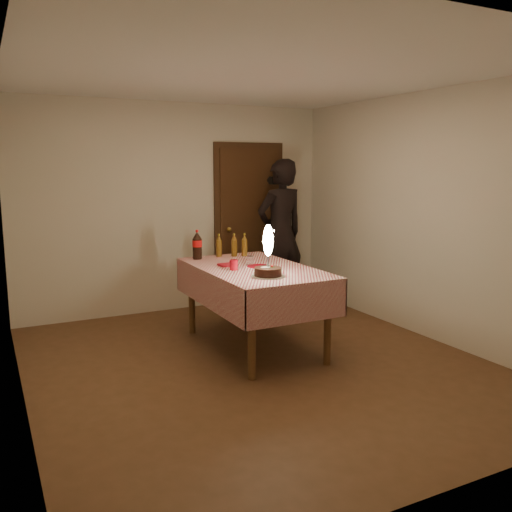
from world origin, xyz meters
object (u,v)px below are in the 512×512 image
object	(u,v)px
dining_table	(254,278)
cola_bottle	(197,245)
amber_bottle_mid	(234,246)
red_cup	(234,265)
birthday_cake	(268,262)
red_plate	(258,266)
amber_bottle_right	(244,246)
clear_cup	(250,260)
amber_bottle_left	(219,246)
photographer	(280,233)

from	to	relation	value
dining_table	cola_bottle	size ratio (longest dim) A/B	5.42
amber_bottle_mid	red_cup	bearing A→B (deg)	-115.00
birthday_cake	red_plate	xyz separation A→B (m)	(0.14, 0.47, -0.13)
amber_bottle_right	clear_cup	bearing A→B (deg)	-109.64
red_cup	amber_bottle_right	xyz separation A→B (m)	(0.45, 0.69, 0.07)
red_plate	amber_bottle_left	world-z (taller)	amber_bottle_left
dining_table	photographer	bearing A→B (deg)	51.98
amber_bottle_left	cola_bottle	bearing A→B (deg)	-172.51
birthday_cake	red_plate	distance (m)	0.51
birthday_cake	cola_bottle	xyz separation A→B (m)	(-0.25, 1.16, 0.02)
amber_bottle_left	amber_bottle_right	bearing A→B (deg)	-18.39
red_cup	cola_bottle	world-z (taller)	cola_bottle
birthday_cake	amber_bottle_right	xyz separation A→B (m)	(0.29, 1.10, -0.01)
red_cup	amber_bottle_mid	bearing A→B (deg)	65.00
clear_cup	photographer	xyz separation A→B (m)	(1.06, 1.26, 0.08)
dining_table	cola_bottle	world-z (taller)	cola_bottle
clear_cup	photographer	world-z (taller)	photographer
amber_bottle_left	amber_bottle_mid	distance (m)	0.17
red_cup	photographer	bearing A→B (deg)	47.26
red_cup	amber_bottle_right	distance (m)	0.82
birthday_cake	red_cup	bearing A→B (deg)	110.25
dining_table	red_plate	world-z (taller)	red_plate
amber_bottle_right	photographer	size ratio (longest dim) A/B	0.13
clear_cup	amber_bottle_left	bearing A→B (deg)	98.48
dining_table	amber_bottle_right	size ratio (longest dim) A/B	6.75
red_plate	cola_bottle	xyz separation A→B (m)	(-0.39, 0.68, 0.15)
dining_table	red_cup	distance (m)	0.29
amber_bottle_right	photographer	xyz separation A→B (m)	(0.88, 0.75, 0.01)
birthday_cake	amber_bottle_mid	xyz separation A→B (m)	(0.19, 1.14, -0.01)
clear_cup	cola_bottle	size ratio (longest dim) A/B	0.28
dining_table	cola_bottle	xyz separation A→B (m)	(-0.33, 0.70, 0.26)
red_cup	amber_bottle_left	world-z (taller)	amber_bottle_left
clear_cup	red_cup	bearing A→B (deg)	-145.95
amber_bottle_left	amber_bottle_mid	bearing A→B (deg)	-16.66
dining_table	amber_bottle_left	distance (m)	0.77
amber_bottle_left	clear_cup	bearing A→B (deg)	-81.52
birthday_cake	clear_cup	bearing A→B (deg)	79.45
cola_bottle	amber_bottle_left	world-z (taller)	cola_bottle
amber_bottle_right	photographer	world-z (taller)	photographer
birthday_cake	red_plate	world-z (taller)	birthday_cake
red_plate	amber_bottle_mid	distance (m)	0.68
amber_bottle_right	photographer	distance (m)	1.16
red_cup	clear_cup	xyz separation A→B (m)	(0.26, 0.18, -0.01)
amber_bottle_mid	photographer	distance (m)	1.22
dining_table	clear_cup	xyz separation A→B (m)	(0.03, 0.13, 0.15)
red_plate	photographer	bearing A→B (deg)	53.10
red_cup	cola_bottle	bearing A→B (deg)	97.14
birthday_cake	cola_bottle	bearing A→B (deg)	102.03
red_plate	amber_bottle_mid	size ratio (longest dim) A/B	0.86
red_plate	red_cup	distance (m)	0.30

